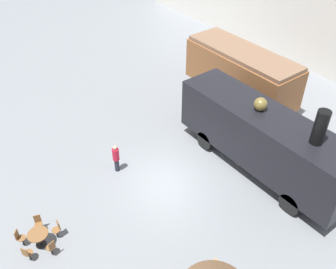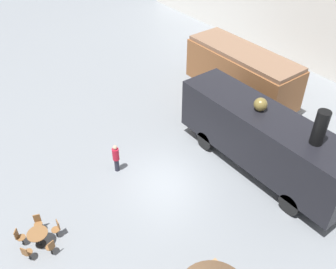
{
  "view_description": "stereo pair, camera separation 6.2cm",
  "coord_description": "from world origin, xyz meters",
  "px_view_note": "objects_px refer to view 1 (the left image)",
  "views": [
    {
      "loc": [
        10.59,
        -8.04,
        13.23
      ],
      "look_at": [
        -1.25,
        1.0,
        1.6
      ],
      "focal_mm": 40.0,
      "sensor_mm": 36.0,
      "label": 1
    },
    {
      "loc": [
        10.62,
        -8.0,
        13.23
      ],
      "look_at": [
        -1.25,
        1.0,
        1.6
      ],
      "focal_mm": 40.0,
      "sensor_mm": 36.0,
      "label": 2
    }
  ],
  "objects_px": {
    "cafe_table_near": "(38,236)",
    "passenger_coach_wooden": "(241,72)",
    "steam_locomotive": "(263,137)",
    "visitor_person": "(116,157)",
    "cafe_chair_0": "(51,247)"
  },
  "relations": [
    {
      "from": "cafe_table_near",
      "to": "steam_locomotive",
      "type": "bearing_deg",
      "value": 77.98
    },
    {
      "from": "passenger_coach_wooden",
      "to": "visitor_person",
      "type": "distance_m",
      "value": 9.93
    },
    {
      "from": "cafe_chair_0",
      "to": "visitor_person",
      "type": "distance_m",
      "value": 5.42
    },
    {
      "from": "cafe_table_near",
      "to": "visitor_person",
      "type": "height_order",
      "value": "visitor_person"
    },
    {
      "from": "cafe_chair_0",
      "to": "visitor_person",
      "type": "bearing_deg",
      "value": -75.46
    },
    {
      "from": "cafe_chair_0",
      "to": "steam_locomotive",
      "type": "bearing_deg",
      "value": -113.84
    },
    {
      "from": "steam_locomotive",
      "to": "cafe_table_near",
      "type": "distance_m",
      "value": 11.04
    },
    {
      "from": "cafe_chair_0",
      "to": "visitor_person",
      "type": "relative_size",
      "value": 0.54
    },
    {
      "from": "passenger_coach_wooden",
      "to": "steam_locomotive",
      "type": "distance_m",
      "value": 6.63
    },
    {
      "from": "cafe_table_near",
      "to": "cafe_chair_0",
      "type": "bearing_deg",
      "value": 15.64
    },
    {
      "from": "passenger_coach_wooden",
      "to": "steam_locomotive",
      "type": "height_order",
      "value": "steam_locomotive"
    },
    {
      "from": "cafe_table_near",
      "to": "passenger_coach_wooden",
      "type": "bearing_deg",
      "value": 101.58
    },
    {
      "from": "passenger_coach_wooden",
      "to": "visitor_person",
      "type": "xyz_separation_m",
      "value": [
        1.06,
        -9.81,
        -1.11
      ]
    },
    {
      "from": "passenger_coach_wooden",
      "to": "visitor_person",
      "type": "relative_size",
      "value": 4.68
    },
    {
      "from": "steam_locomotive",
      "to": "cafe_chair_0",
      "type": "xyz_separation_m",
      "value": [
        -1.51,
        -10.49,
        -1.53
      ]
    }
  ]
}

